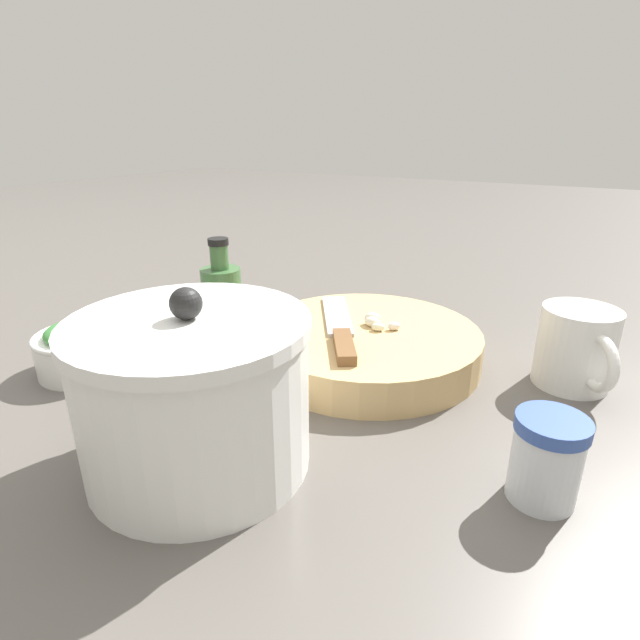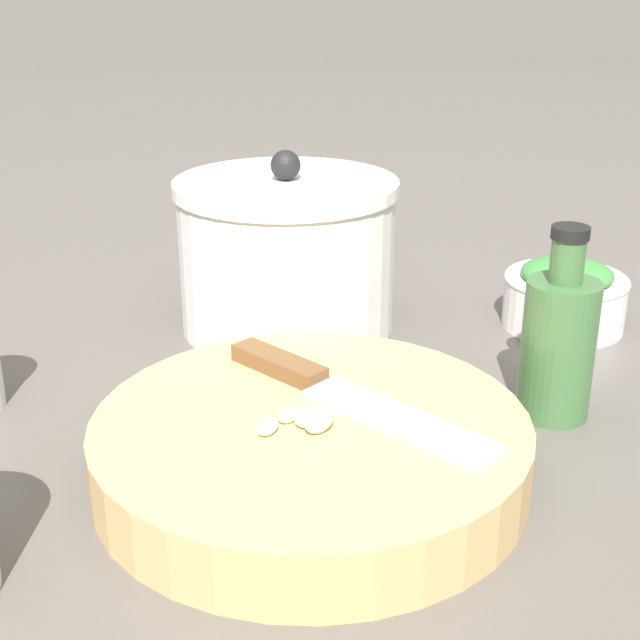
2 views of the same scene
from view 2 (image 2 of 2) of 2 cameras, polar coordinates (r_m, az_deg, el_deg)
ground_plane at (r=0.69m, az=-1.20°, el=-7.10°), size 5.00×5.00×0.00m
cutting_board at (r=0.62m, az=-0.60°, el=-8.21°), size 0.30×0.30×0.05m
chef_knife at (r=0.64m, az=1.11°, el=-4.57°), size 0.15×0.21×0.01m
garlic_cloves at (r=0.59m, az=-1.06°, el=-6.42°), size 0.06×0.04×0.02m
herb_bowl at (r=0.90m, az=15.40°, el=1.59°), size 0.12×0.12×0.07m
oil_bottle at (r=0.71m, az=15.01°, el=-1.39°), size 0.06×0.06×0.15m
stock_pot at (r=0.86m, az=-2.13°, el=4.25°), size 0.21×0.21×0.17m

